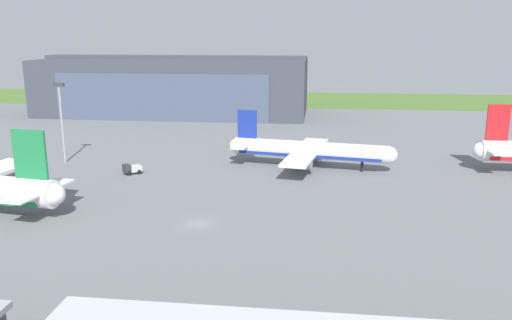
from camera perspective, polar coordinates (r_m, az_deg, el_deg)
ground_plane at (r=77.05m, az=-6.38°, el=-7.05°), size 440.00×440.00×0.00m
grass_field_strip at (r=226.30m, az=2.54°, el=6.79°), size 440.00×56.00×0.08m
maintenance_hangar at (r=186.45m, az=-8.88°, el=8.15°), size 92.17×38.28×20.31m
airliner_far_right at (r=107.85m, az=5.93°, el=1.06°), size 35.04×27.32×11.68m
fuel_bowser at (r=106.23m, az=-13.65°, el=-0.94°), size 4.03×3.84×2.03m
apron_light_mast at (r=118.45m, az=-20.82°, el=4.60°), size 2.40×0.50×17.37m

